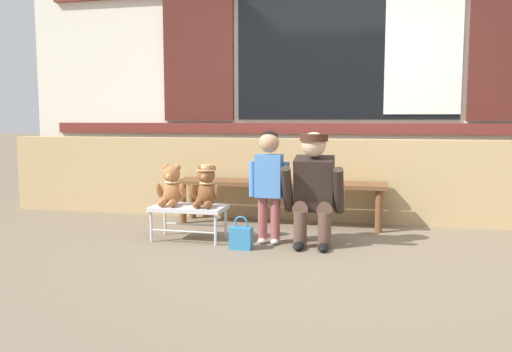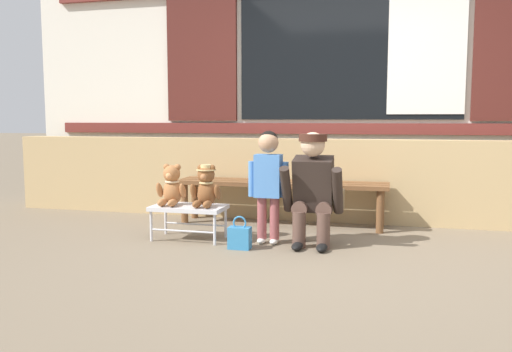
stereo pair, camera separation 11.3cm
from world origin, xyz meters
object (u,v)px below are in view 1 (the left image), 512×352
Objects in this scene: teddy_bear_plain at (171,187)px; adult_crouching at (315,189)px; small_display_bench at (189,210)px; handbag_on_ground at (241,237)px; child_standing at (269,174)px; wooden_bench_long at (279,188)px; teddy_bear_with_hat at (206,187)px.

teddy_bear_plain is 1.26m from adult_crouching.
handbag_on_ground is at bearing -22.22° from small_display_bench.
child_standing is 0.58m from handbag_on_ground.
child_standing is 0.40m from adult_crouching.
handbag_on_ground is at bearing -156.63° from adult_crouching.
teddy_bear_plain is at bearing -178.65° from adult_crouching.
handbag_on_ground is at bearing -17.51° from teddy_bear_plain.
teddy_bear_plain is (-0.16, 0.00, 0.20)m from small_display_bench.
teddy_bear_plain is 0.88m from child_standing.
small_display_bench is 1.76× the size of teddy_bear_plain.
handbag_on_ground is at bearing -96.76° from wooden_bench_long.
teddy_bear_plain is at bearing 179.49° from small_display_bench.
teddy_bear_with_hat is (0.32, 0.00, 0.01)m from teddy_bear_plain.
handbag_on_ground is at bearing -30.62° from teddy_bear_with_hat.
wooden_bench_long is 5.78× the size of teddy_bear_plain.
child_standing is (0.87, 0.02, 0.13)m from teddy_bear_plain.
child_standing reaches higher than wooden_bench_long.
adult_crouching is (0.94, 0.03, 0.01)m from teddy_bear_with_hat.
teddy_bear_with_hat is at bearing -178.23° from adult_crouching.
teddy_bear_plain is 0.81m from handbag_on_ground.
wooden_bench_long reaches higher than small_display_bench.
child_standing is at bearing 52.61° from handbag_on_ground.
child_standing reaches higher than handbag_on_ground.
child_standing reaches higher than adult_crouching.
teddy_bear_with_hat is at bearing -177.78° from child_standing.
teddy_bear_with_hat is (0.16, 0.00, 0.21)m from small_display_bench.
teddy_bear_plain reaches higher than small_display_bench.
adult_crouching is at bearing 1.62° from small_display_bench.
teddy_bear_with_hat is 0.38× the size of child_standing.
teddy_bear_with_hat is at bearing 0.13° from teddy_bear_plain.
small_display_bench reaches higher than handbag_on_ground.
child_standing is (0.55, 0.02, 0.12)m from teddy_bear_with_hat.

